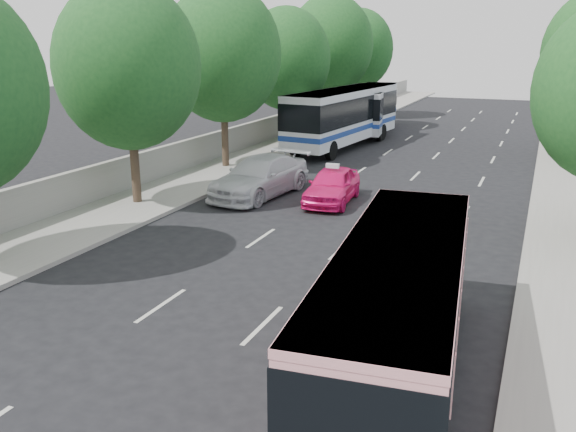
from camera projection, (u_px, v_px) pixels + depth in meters
The scene contains 14 objects.
ground at pixel (261, 289), 16.79m from camera, with size 120.00×120.00×0.00m, color black.
sidewalk_left at pixel (275, 149), 37.64m from camera, with size 4.00×90.00×0.15m, color #9E998E.
low_wall at pixel (249, 134), 38.08m from camera, with size 0.30×90.00×1.50m, color #9E998E.
tree_left_b at pixel (128, 60), 23.57m from camera, with size 5.70×5.70×8.88m.
tree_left_c at pixel (223, 49), 30.63m from camera, with size 6.00×6.00×9.35m.
tree_left_d at pixel (287, 55), 37.81m from camera, with size 5.52×5.52×8.60m.
tree_left_e at pixel (331, 41), 44.62m from camera, with size 6.30×6.30×9.82m.
tree_left_f at pixel (359, 46), 51.89m from camera, with size 5.88×5.88×9.16m.
pink_bus at pixel (399, 300), 11.78m from camera, with size 3.15×9.13×2.85m.
pink_taxi at pixel (332, 185), 25.45m from camera, with size 1.74×4.33×1.48m, color #EF146F.
white_pickup at pixel (260, 177), 26.57m from camera, with size 2.36×5.80×1.68m, color silver.
tour_coach_front at pixel (344, 113), 38.06m from camera, with size 3.86×12.29×3.62m.
tour_coach_rear at pixel (373, 105), 44.20m from camera, with size 3.79×11.17×3.28m.
taxi_roof_sign at pixel (333, 166), 25.22m from camera, with size 0.55×0.18×0.18m, color silver.
Camera 1 is at (6.75, -14.04, 6.63)m, focal length 38.00 mm.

